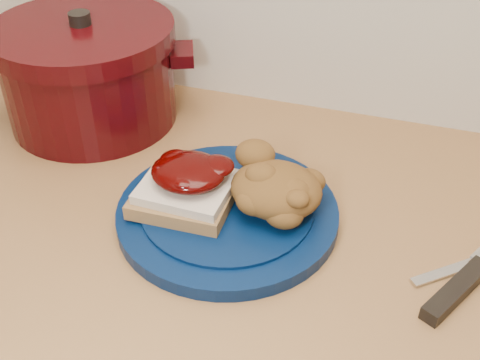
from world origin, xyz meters
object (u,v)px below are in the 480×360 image
(plate, at_px, (228,213))
(chef_knife, at_px, (476,271))
(pepper_grinder, at_px, (112,83))
(butter_knife, at_px, (473,263))
(dutch_oven, at_px, (89,72))

(plate, xyz_separation_m, chef_knife, (0.30, -0.01, -0.00))
(chef_knife, relative_size, pepper_grinder, 2.09)
(butter_knife, distance_m, pepper_grinder, 0.57)
(plate, bearing_deg, dutch_oven, 148.74)
(chef_knife, height_order, dutch_oven, dutch_oven)
(butter_knife, height_order, pepper_grinder, pepper_grinder)
(plate, height_order, butter_knife, plate)
(butter_knife, relative_size, dutch_oven, 0.47)
(dutch_oven, xyz_separation_m, pepper_grinder, (0.04, 0.00, -0.01))
(dutch_oven, distance_m, pepper_grinder, 0.04)
(plate, xyz_separation_m, pepper_grinder, (-0.24, 0.17, 0.06))
(plate, distance_m, butter_knife, 0.30)
(plate, bearing_deg, butter_knife, 2.07)
(chef_knife, distance_m, dutch_oven, 0.61)
(chef_knife, bearing_deg, butter_knife, 34.52)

